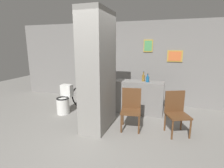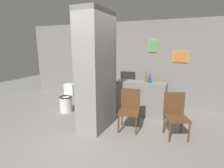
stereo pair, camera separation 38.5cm
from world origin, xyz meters
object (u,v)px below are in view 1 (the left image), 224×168
Objects in this scene: chair_by_doorway at (176,111)px; chair_near_pillar at (131,107)px; bicycle at (97,98)px; toilet at (64,101)px; bottle_tall at (143,78)px.

chair_near_pillar is at bearing 160.58° from chair_by_doorway.
toilet is at bearing -151.52° from bicycle.
bottle_tall reaches higher than chair_by_doorway.
bicycle is at bearing -168.94° from bottle_tall.
bottle_tall is (1.27, 0.25, 0.64)m from bicycle.
chair_near_pillar reaches higher than bicycle.
bottle_tall reaches higher than chair_near_pillar.
chair_near_pillar is 1.14m from bottle_tall.
chair_by_doorway is 3.38× the size of bottle_tall.
chair_by_doorway is 2.25m from bicycle.
toilet is at bearing 151.46° from chair_by_doorway.
chair_near_pillar is at bearing -9.30° from toilet.
chair_near_pillar is 1.00× the size of chair_by_doorway.
chair_near_pillar is at bearing -33.55° from bicycle.
chair_by_doorway is at bearing -4.87° from toilet.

